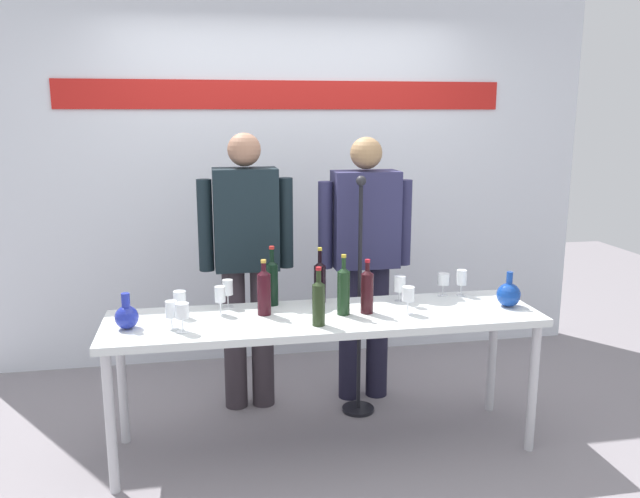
{
  "coord_description": "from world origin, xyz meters",
  "views": [
    {
      "loc": [
        -0.63,
        -3.24,
        1.83
      ],
      "look_at": [
        0.0,
        0.15,
        1.1
      ],
      "focal_mm": 36.15,
      "sensor_mm": 36.0,
      "label": 1
    }
  ],
  "objects": [
    {
      "name": "presenter_left",
      "position": [
        -0.37,
        0.6,
        0.97
      ],
      "size": [
        0.57,
        0.22,
        1.71
      ],
      "color": "#322A30",
      "rests_on": "ground"
    },
    {
      "name": "wine_bottle_3",
      "position": [
        0.23,
        -0.01,
        0.89
      ],
      "size": [
        0.07,
        0.07,
        0.3
      ],
      "color": "black",
      "rests_on": "display_table"
    },
    {
      "name": "decanter_blue_right",
      "position": [
        1.04,
        -0.04,
        0.84
      ],
      "size": [
        0.13,
        0.13,
        0.2
      ],
      "color": "#133A95",
      "rests_on": "display_table"
    },
    {
      "name": "wine_bottle_0",
      "position": [
        0.02,
        0.24,
        0.89
      ],
      "size": [
        0.07,
        0.07,
        0.32
      ],
      "color": "black",
      "rests_on": "display_table"
    },
    {
      "name": "ground_plane",
      "position": [
        0.0,
        0.0,
        0.0
      ],
      "size": [
        10.0,
        10.0,
        0.0
      ],
      "primitive_type": "plane",
      "color": "gray"
    },
    {
      "name": "wine_glass_left_3",
      "position": [
        -0.76,
        0.11,
        0.87
      ],
      "size": [
        0.07,
        0.07,
        0.14
      ],
      "color": "white",
      "rests_on": "display_table"
    },
    {
      "name": "display_table",
      "position": [
        0.0,
        0.0,
        0.7
      ],
      "size": [
        2.32,
        0.6,
        0.77
      ],
      "color": "silver",
      "rests_on": "ground"
    },
    {
      "name": "wine_glass_left_2",
      "position": [
        -0.5,
        0.24,
        0.87
      ],
      "size": [
        0.06,
        0.06,
        0.16
      ],
      "color": "white",
      "rests_on": "display_table"
    },
    {
      "name": "wine_glass_right_0",
      "position": [
        0.47,
        0.17,
        0.87
      ],
      "size": [
        0.07,
        0.07,
        0.15
      ],
      "color": "white",
      "rests_on": "display_table"
    },
    {
      "name": "wine_glass_left_0",
      "position": [
        -0.8,
        -0.08,
        0.86
      ],
      "size": [
        0.06,
        0.06,
        0.14
      ],
      "color": "white",
      "rests_on": "display_table"
    },
    {
      "name": "wine_glass_right_3",
      "position": [
        0.44,
        -0.06,
        0.87
      ],
      "size": [
        0.07,
        0.07,
        0.15
      ],
      "color": "white",
      "rests_on": "display_table"
    },
    {
      "name": "wine_bottle_2",
      "position": [
        0.1,
        -0.01,
        0.9
      ],
      "size": [
        0.07,
        0.07,
        0.33
      ],
      "color": "#18331A",
      "rests_on": "display_table"
    },
    {
      "name": "wine_glass_right_1",
      "position": [
        0.86,
        0.22,
        0.87
      ],
      "size": [
        0.06,
        0.06,
        0.15
      ],
      "color": "white",
      "rests_on": "display_table"
    },
    {
      "name": "wine_glass_left_1",
      "position": [
        -0.55,
        0.11,
        0.87
      ],
      "size": [
        0.06,
        0.06,
        0.15
      ],
      "color": "white",
      "rests_on": "display_table"
    },
    {
      "name": "wine_bottle_5",
      "position": [
        -0.07,
        -0.16,
        0.89
      ],
      "size": [
        0.07,
        0.07,
        0.31
      ],
      "color": "#212F16",
      "rests_on": "display_table"
    },
    {
      "name": "presenter_right",
      "position": [
        0.37,
        0.6,
        0.96
      ],
      "size": [
        0.6,
        0.22,
        1.68
      ],
      "color": "black",
      "rests_on": "ground"
    },
    {
      "name": "wine_bottle_1",
      "position": [
        -0.26,
        0.23,
        0.91
      ],
      "size": [
        0.07,
        0.07,
        0.34
      ],
      "color": "black",
      "rests_on": "display_table"
    },
    {
      "name": "decanter_blue_left",
      "position": [
        -1.02,
        -0.04,
        0.83
      ],
      "size": [
        0.12,
        0.12,
        0.18
      ],
      "color": "#202D9E",
      "rests_on": "display_table"
    },
    {
      "name": "wine_glass_right_2",
      "position": [
        0.76,
        0.24,
        0.86
      ],
      "size": [
        0.07,
        0.07,
        0.13
      ],
      "color": "white",
      "rests_on": "display_table"
    },
    {
      "name": "back_wall",
      "position": [
        0.0,
        1.48,
        1.5
      ],
      "size": [
        4.54,
        0.11,
        3.0
      ],
      "color": "silver",
      "rests_on": "ground"
    },
    {
      "name": "microphone_stand",
      "position": [
        0.29,
        0.39,
        0.49
      ],
      "size": [
        0.2,
        0.2,
        1.47
      ],
      "color": "black",
      "rests_on": "ground"
    },
    {
      "name": "wine_bottle_4",
      "position": [
        -0.32,
        0.07,
        0.9
      ],
      "size": [
        0.07,
        0.07,
        0.3
      ],
      "color": "#330C15",
      "rests_on": "display_table"
    },
    {
      "name": "wine_glass_left_4",
      "position": [
        -0.74,
        -0.14,
        0.87
      ],
      "size": [
        0.07,
        0.07,
        0.15
      ],
      "color": "white",
      "rests_on": "display_table"
    }
  ]
}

